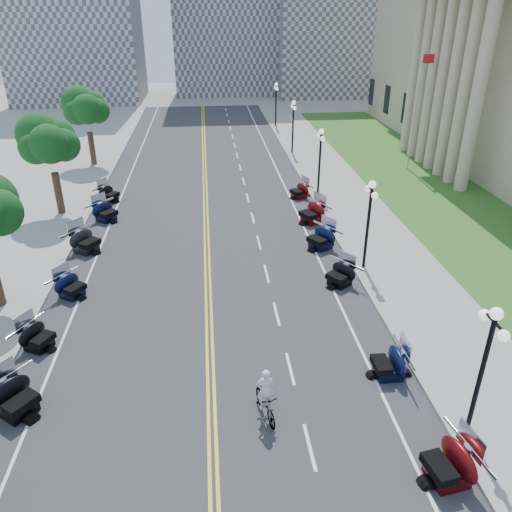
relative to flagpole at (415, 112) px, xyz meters
name	(u,v)px	position (x,y,z in m)	size (l,w,h in m)	color
ground	(209,318)	(-18.00, -22.00, -5.00)	(160.00, 160.00, 0.00)	gray
road	(206,232)	(-18.00, -12.00, -5.00)	(16.00, 90.00, 0.01)	#333335
centerline_yellow_a	(205,231)	(-18.12, -12.00, -4.99)	(0.12, 90.00, 0.00)	yellow
centerline_yellow_b	(208,231)	(-17.88, -12.00, -4.99)	(0.12, 90.00, 0.00)	yellow
edge_line_north	(304,227)	(-11.60, -12.00, -4.99)	(0.12, 90.00, 0.00)	white
edge_line_south	(105,236)	(-24.40, -12.00, -4.99)	(0.12, 90.00, 0.00)	white
lane_dash_4	(310,447)	(-14.80, -30.00, -4.99)	(0.12, 2.00, 0.00)	white
lane_dash_5	(290,368)	(-14.80, -26.00, -4.99)	(0.12, 2.00, 0.00)	white
lane_dash_6	(277,314)	(-14.80, -22.00, -4.99)	(0.12, 2.00, 0.00)	white
lane_dash_7	(267,273)	(-14.80, -18.00, -4.99)	(0.12, 2.00, 0.00)	white
lane_dash_8	(259,242)	(-14.80, -14.00, -4.99)	(0.12, 2.00, 0.00)	white
lane_dash_9	(253,218)	(-14.80, -10.00, -4.99)	(0.12, 2.00, 0.00)	white
lane_dash_10	(248,198)	(-14.80, -6.00, -4.99)	(0.12, 2.00, 0.00)	white
lane_dash_11	(244,181)	(-14.80, -2.00, -4.99)	(0.12, 2.00, 0.00)	white
lane_dash_12	(240,167)	(-14.80, 2.00, -4.99)	(0.12, 2.00, 0.00)	white
lane_dash_13	(237,155)	(-14.80, 6.00, -4.99)	(0.12, 2.00, 0.00)	white
lane_dash_14	(235,145)	(-14.80, 10.00, -4.99)	(0.12, 2.00, 0.00)	white
lane_dash_15	(232,136)	(-14.80, 14.00, -4.99)	(0.12, 2.00, 0.00)	white
lane_dash_16	(230,128)	(-14.80, 18.00, -4.99)	(0.12, 2.00, 0.00)	white
lane_dash_17	(229,121)	(-14.80, 22.00, -4.99)	(0.12, 2.00, 0.00)	white
lane_dash_18	(227,115)	(-14.80, 26.00, -4.99)	(0.12, 2.00, 0.00)	white
lane_dash_19	(226,110)	(-14.80, 30.00, -4.99)	(0.12, 2.00, 0.00)	white
sidewalk_north	(365,224)	(-7.50, -12.00, -4.92)	(5.00, 90.00, 0.15)	#9E9991
sidewalk_south	(38,237)	(-28.50, -12.00, -4.92)	(5.00, 90.00, 0.15)	#9E9991
lawn	(419,183)	(-0.50, -4.00, -4.95)	(9.00, 60.00, 0.10)	#356023
distant_block_a	(71,6)	(-36.00, 40.00, 8.00)	(18.00, 14.00, 26.00)	gray
distant_block_c	(340,20)	(4.00, 43.00, 6.00)	(20.00, 14.00, 22.00)	gray
street_lamp_1	(481,375)	(-9.40, -30.00, -2.40)	(0.50, 1.20, 4.90)	black
street_lamp_2	(368,226)	(-9.40, -18.00, -2.40)	(0.50, 1.20, 4.90)	black
street_lamp_3	(320,163)	(-9.40, -6.00, -2.40)	(0.50, 1.20, 4.90)	black
street_lamp_4	(293,127)	(-9.40, 6.00, -2.40)	(0.50, 1.20, 4.90)	black
street_lamp_5	(276,105)	(-9.40, 18.00, -2.40)	(0.50, 1.20, 4.90)	black
flagpole	(415,112)	(0.00, 0.00, 0.00)	(1.10, 0.20, 10.00)	silver
tree_3	(50,147)	(-28.00, -8.00, -0.25)	(4.80, 4.80, 9.20)	#235619
tree_4	(87,112)	(-28.00, 4.00, -0.25)	(4.80, 4.80, 9.20)	#235619
motorcycle_n_3	(450,462)	(-10.86, -31.65, -4.26)	(2.12, 2.12, 1.48)	#590A0C
motorcycle_n_4	(390,361)	(-11.03, -26.77, -4.32)	(1.95, 1.95, 1.36)	black
motorcycle_n_6	(340,273)	(-11.14, -19.55, -4.34)	(1.89, 1.89, 1.33)	black
motorcycle_n_7	(321,237)	(-11.19, -15.12, -4.26)	(2.12, 2.12, 1.48)	black
motorcycle_n_8	(312,212)	(-10.92, -11.16, -4.23)	(2.21, 2.21, 1.55)	#590A0C
motorcycle_n_9	(300,190)	(-10.89, -6.34, -4.36)	(1.82, 1.82, 1.27)	#590A0C
motorcycle_s_4	(14,396)	(-24.91, -27.39, -4.25)	(2.14, 2.14, 1.50)	black
motorcycle_s_5	(37,335)	(-25.23, -23.55, -4.36)	(1.82, 1.82, 1.27)	black
motorcycle_s_6	(70,285)	(-24.80, -19.35, -4.35)	(1.87, 1.87, 1.31)	black
motorcycle_s_7	(85,240)	(-25.10, -14.20, -4.23)	(2.19, 2.19, 1.53)	black
motorcycle_s_8	(105,211)	(-24.73, -9.46, -4.28)	(2.06, 2.06, 1.44)	black
motorcycle_s_9	(109,193)	(-25.10, -5.69, -4.33)	(1.90, 1.90, 1.33)	black
bicycle	(265,404)	(-16.10, -28.46, -4.43)	(0.54, 1.90, 1.14)	#A51414
cyclist_rider	(266,372)	(-16.10, -28.46, -3.00)	(0.63, 0.41, 1.72)	white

